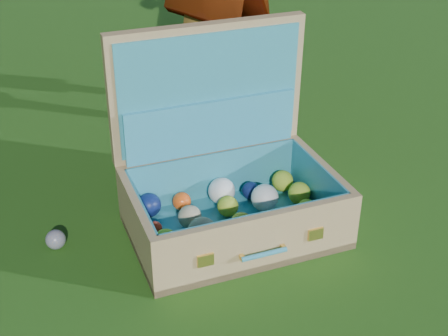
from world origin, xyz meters
The scene contains 3 objects.
ground centered at (0.00, 0.00, 0.00)m, with size 60.00×60.00×0.00m, color #215114.
stray_ball centered at (-0.40, 0.06, 0.03)m, with size 0.06×0.06×0.06m, color #3C5D9D.
suitcase centered at (0.13, 0.02, 0.17)m, with size 0.63×0.48×0.61m.
Camera 1 is at (-0.47, -1.54, 1.15)m, focal length 50.00 mm.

